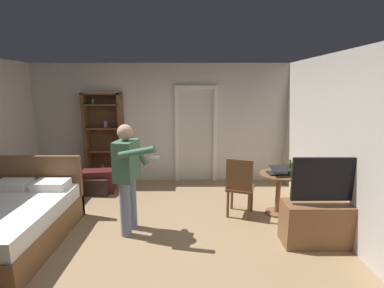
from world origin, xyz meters
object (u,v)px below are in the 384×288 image
Objects in this scene: side_table at (278,187)px; bed at (12,222)px; suitcase_dark at (98,181)px; wooden_chair at (240,185)px; person_blue_shirt at (128,172)px; tv_flatscreen at (325,219)px; bookshelf at (105,136)px; bottle_on_table at (290,169)px; laptop at (279,171)px; suitcase_small at (98,185)px.

bed is at bearing -167.28° from side_table.
suitcase_dark is at bearing 73.31° from bed.
person_blue_shirt is (-1.69, -0.48, 0.37)m from wooden_chair.
suitcase_dark is (-3.69, 1.93, -0.13)m from tv_flatscreen.
bookshelf is at bearing 147.60° from wooden_chair.
side_table is 2.69× the size of bottle_on_table.
laptop is 0.18m from bottle_on_table.
bed reaches higher than bottle_on_table.
bottle_on_table is (0.17, -0.04, 0.06)m from laptop.
side_table is 3.49m from suitcase_dark.
suitcase_dark is at bearing 152.34° from tv_flatscreen.
suitcase_small is at bearing 163.49° from laptop.
laptop is 0.23× the size of person_blue_shirt.
bed is at bearing -115.08° from suitcase_dark.
tv_flatscreen is 4.16m from suitcase_dark.
bed is at bearing -103.66° from suitcase_small.
suitcase_small is at bearing 122.39° from person_blue_shirt.
laptop reaches higher than side_table.
suitcase_small is (-0.96, 1.52, -0.75)m from person_blue_shirt.
tv_flatscreen reaches higher than side_table.
suitcase_dark is at bearing 157.52° from wooden_chair.
bottle_on_table is (-0.22, 0.85, 0.45)m from tv_flatscreen.
bookshelf is 4.02× the size of suitcase_small.
bookshelf reaches higher than wooden_chair.
side_table reaches higher than suitcase_dark.
side_table is (-0.36, 0.93, 0.11)m from tv_flatscreen.
bottle_on_table is 0.84m from wooden_chair.
suitcase_dark is at bearing 162.46° from laptop.
suitcase_small is (-3.32, 0.93, -0.31)m from side_table.
bookshelf is 3.73m from side_table.
side_table is 0.71× the size of wooden_chair.
suitcase_small is at bearing 163.67° from bottle_on_table.
bed is 3.33m from wooden_chair.
bookshelf is at bearing 153.72° from laptop.
bed is at bearing -167.81° from laptop.
person_blue_shirt reaches higher than laptop.
suitcase_small is (-2.65, 1.04, -0.38)m from wooden_chair.
bottle_on_table reaches higher than side_table.
bottle_on_table is at bearing -25.68° from bookshelf.
bottle_on_table is 3.68m from suitcase_dark.
tv_flatscreen is 1.74× the size of side_table.
wooden_chair is 1.80m from person_blue_shirt.
bookshelf is 2.38m from person_blue_shirt.
bookshelf is at bearing 94.48° from suitcase_small.
laptop is 0.36× the size of wooden_chair.
bed is 1.96m from suitcase_dark.
side_table is 1.42× the size of suitcase_small.
bed is 1.57× the size of tv_flatscreen.
bed reaches higher than suitcase_dark.
suitcase_dark is at bearing 162.69° from bottle_on_table.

